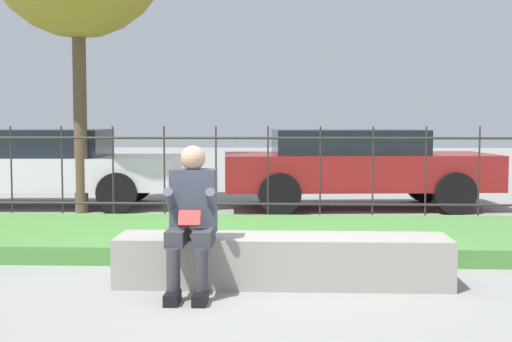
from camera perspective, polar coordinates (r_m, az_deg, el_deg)
The scene contains 7 objects.
ground_plane at distance 6.34m, azimuth 0.10°, elevation -9.02°, with size 60.00×60.00×0.00m, color gray.
stone_bench at distance 6.29m, azimuth 2.13°, elevation -7.36°, with size 2.90×0.60×0.43m.
person_seated_reader at distance 5.94m, azimuth -5.15°, elevation -3.43°, with size 0.42×0.73×1.23m.
grass_berm at distance 8.23m, azimuth 0.65°, elevation -5.30°, with size 9.94×2.50×0.18m.
iron_fence at distance 9.85m, azimuth 0.96°, elevation -0.11°, with size 7.94×0.03×1.35m.
car_parked_left at distance 12.30m, azimuth -16.99°, elevation 0.48°, with size 4.58×2.04×1.28m.
car_parked_center at distance 11.68m, azimuth 7.95°, elevation 0.47°, with size 4.44×2.14×1.28m.
Camera 1 is at (0.25, -6.17, 1.45)m, focal length 50.00 mm.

